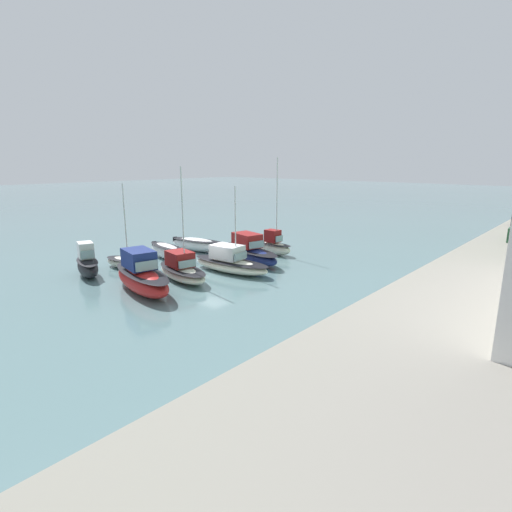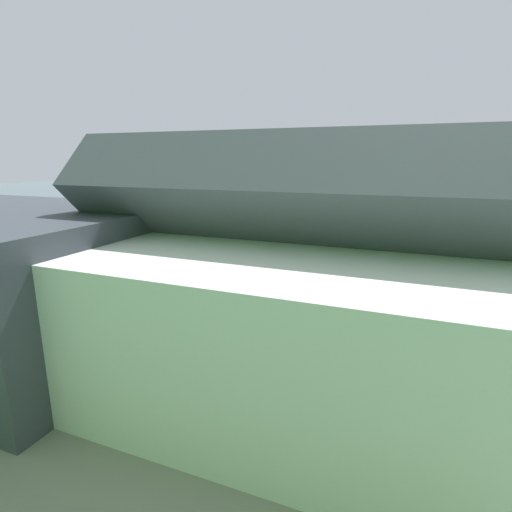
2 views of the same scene
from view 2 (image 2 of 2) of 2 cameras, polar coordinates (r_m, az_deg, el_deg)
name	(u,v)px [view 2 (image 2 of 2)]	position (r m, az deg, el deg)	size (l,w,h in m)	color
ground_plane	(322,257)	(44.31, 9.43, -0.14)	(320.00, 320.00, 0.00)	slate
quay_promenade	(199,365)	(20.35, -8.11, -15.14)	(122.30, 25.44, 1.41)	gray
harbor_clubhouse	(276,298)	(16.45, 2.86, -6.03)	(18.42, 12.34, 10.18)	white
moored_boat_0	(408,254)	(43.81, 20.87, 0.23)	(1.65, 4.13, 9.50)	white
moored_boat_1	(367,251)	(43.72, 15.59, 0.67)	(4.09, 8.20, 2.68)	navy
moored_boat_2	(332,252)	(43.26, 10.80, 0.58)	(3.12, 7.77, 7.21)	white
moored_boat_3	(297,247)	(45.31, 5.92, 1.35)	(3.37, 6.50, 8.74)	white
moored_boat_4	(267,242)	(46.28, 1.53, 2.05)	(4.08, 8.24, 2.99)	red
moored_boat_5	(373,241)	(50.85, 16.42, 2.12)	(3.05, 6.52, 1.39)	white
moored_boat_6	(339,239)	(50.97, 11.83, 2.46)	(2.46, 5.89, 1.47)	silver
moored_boat_7	(305,238)	(51.87, 6.95, 2.58)	(2.58, 4.52, 7.32)	white
moored_boat_8	(279,232)	(52.72, 3.37, 3.38)	(2.85, 4.77, 2.77)	black
pickup_truck_0	(33,252)	(41.41, -29.21, 0.46)	(2.11, 4.79, 1.90)	black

